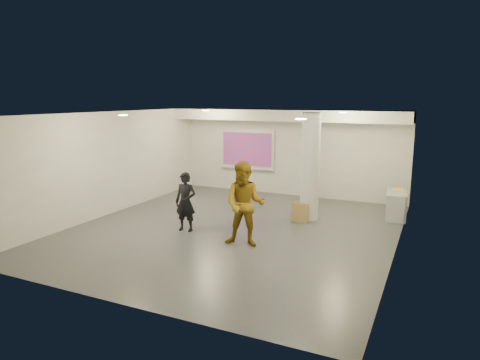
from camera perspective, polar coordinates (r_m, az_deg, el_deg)
The scene contains 20 objects.
floor at distance 11.26m, azimuth -0.87°, elevation -6.61°, with size 8.00×9.00×0.01m, color #34363A.
ceiling at distance 10.74m, azimuth -0.91°, elevation 8.84°, with size 8.00×9.00×0.01m, color white.
wall_back at distance 15.03m, azimuth 6.63°, elevation 3.63°, with size 8.00×0.01×3.00m, color beige.
wall_front at distance 7.22m, azimuth -16.71°, elevation -4.75°, with size 8.00×0.01×3.00m, color beige.
wall_left at distance 13.12m, azimuth -16.82°, elevation 2.17°, with size 0.01×9.00×3.00m, color beige.
wall_right at distance 9.86m, azimuth 20.52°, elevation -0.84°, with size 0.01×9.00×3.00m, color beige.
soffit_band at distance 14.40m, azimuth 6.04°, elevation 8.60°, with size 8.00×1.10×0.36m, color silver.
downlight_nw at distance 13.97m, azimuth -4.61°, elevation 9.21°, with size 0.22×0.22×0.02m, color #EAD38B.
downlight_ne at distance 12.41m, azimuth 13.58°, elevation 8.73°, with size 0.22×0.22×0.02m, color #EAD38B.
downlight_sw at distance 10.68m, azimuth -15.35°, elevation 8.33°, with size 0.22×0.22×0.02m, color #EAD38B.
downlight_se at distance 8.53m, azimuth 8.11°, elevation 8.05°, with size 0.22×0.22×0.02m, color #EAD38B.
column at distance 12.04m, azimuth 9.33°, elevation 1.74°, with size 0.52×0.52×3.00m, color silver.
projection_screen at distance 15.56m, azimuth 0.96°, elevation 4.05°, with size 2.10×0.13×1.42m.
credenza at distance 13.07m, azimuth 20.08°, elevation -3.07°, with size 0.54×1.30×0.76m, color #9C9FA2.
papers_stack at distance 13.27m, azimuth 20.31°, elevation -1.15°, with size 0.26×0.33×0.02m, color white.
postit_pad at distance 13.28m, azimuth 20.33°, elevation -1.13°, with size 0.21×0.28×0.03m, color yellow.
cardboard_back at distance 11.92m, azimuth 7.96°, elevation -4.37°, with size 0.49×0.04×0.53m, color olive.
cardboard_front at distance 12.18m, azimuth 8.09°, elevation -4.03°, with size 0.50×0.05×0.55m, color olive.
woman at distance 11.06m, azimuth -7.27°, elevation -2.92°, with size 0.56×0.37×1.53m, color black.
man at distance 9.82m, azimuth 0.65°, elevation -3.25°, with size 0.96×0.75×1.97m, color olive.
Camera 1 is at (4.68, -9.65, 3.40)m, focal length 32.00 mm.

